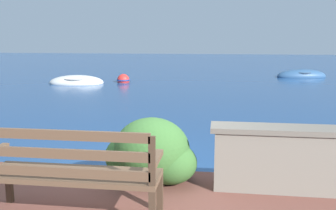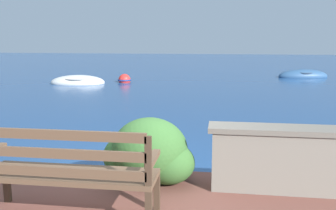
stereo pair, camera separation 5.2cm
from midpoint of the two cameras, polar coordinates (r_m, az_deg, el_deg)
ground_plane at (r=5.19m, az=-4.52°, el=-11.93°), size 80.00×80.00×0.00m
park_bench at (r=3.73m, az=-14.94°, el=-9.69°), size 1.70×0.48×0.93m
stone_wall at (r=4.55m, az=19.94°, el=-7.79°), size 2.15×0.39×0.75m
hedge_clump_left at (r=4.60m, az=-3.00°, el=-7.42°), size 1.16×0.83×0.79m
hedge_clump_centre at (r=4.82m, az=22.57°, el=-8.49°), size 0.86×0.62×0.59m
rowboat_nearest at (r=16.48m, az=-13.83°, el=3.37°), size 2.46×1.57×0.65m
rowboat_mid at (r=19.74m, az=19.60°, el=4.18°), size 2.63×1.50×0.70m
mooring_buoy at (r=16.67m, az=-6.91°, el=3.80°), size 0.60×0.60×0.54m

